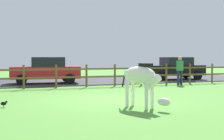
{
  "coord_description": "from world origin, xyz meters",
  "views": [
    {
      "loc": [
        -3.84,
        -10.9,
        1.59
      ],
      "look_at": [
        0.44,
        1.1,
        1.07
      ],
      "focal_mm": 49.05,
      "sensor_mm": 36.0,
      "label": 1
    }
  ],
  "objects_px": {
    "zebra": "(141,79)",
    "parked_car_black": "(175,68)",
    "crow_on_grass": "(4,103)",
    "parked_car_red": "(46,70)",
    "visitor_near_fence": "(180,69)"
  },
  "relations": [
    {
      "from": "zebra",
      "to": "parked_car_black",
      "type": "height_order",
      "value": "parked_car_black"
    },
    {
      "from": "crow_on_grass",
      "to": "parked_car_red",
      "type": "xyz_separation_m",
      "value": [
        2.39,
        8.16,
        0.72
      ]
    },
    {
      "from": "crow_on_grass",
      "to": "parked_car_red",
      "type": "relative_size",
      "value": 0.05
    },
    {
      "from": "crow_on_grass",
      "to": "visitor_near_fence",
      "type": "bearing_deg",
      "value": 27.9
    },
    {
      "from": "zebra",
      "to": "visitor_near_fence",
      "type": "height_order",
      "value": "visitor_near_fence"
    },
    {
      "from": "crow_on_grass",
      "to": "parked_car_red",
      "type": "height_order",
      "value": "parked_car_red"
    },
    {
      "from": "parked_car_red",
      "to": "parked_car_black",
      "type": "bearing_deg",
      "value": 1.93
    },
    {
      "from": "crow_on_grass",
      "to": "parked_car_black",
      "type": "xyz_separation_m",
      "value": [
        11.39,
        8.46,
        0.72
      ]
    },
    {
      "from": "zebra",
      "to": "parked_car_red",
      "type": "bearing_deg",
      "value": 99.84
    },
    {
      "from": "parked_car_black",
      "to": "zebra",
      "type": "bearing_deg",
      "value": -126.0
    },
    {
      "from": "visitor_near_fence",
      "to": "zebra",
      "type": "bearing_deg",
      "value": -129.85
    },
    {
      "from": "zebra",
      "to": "visitor_near_fence",
      "type": "distance_m",
      "value": 8.78
    },
    {
      "from": "parked_car_red",
      "to": "visitor_near_fence",
      "type": "height_order",
      "value": "visitor_near_fence"
    },
    {
      "from": "zebra",
      "to": "visitor_near_fence",
      "type": "xyz_separation_m",
      "value": [
        5.63,
        6.74,
        -0.02
      ]
    },
    {
      "from": "zebra",
      "to": "parked_car_black",
      "type": "relative_size",
      "value": 0.44
    }
  ]
}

